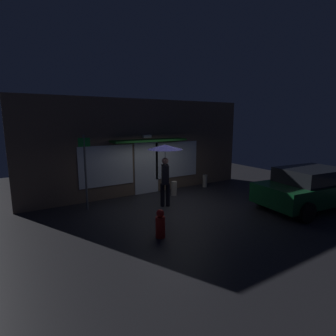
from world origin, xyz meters
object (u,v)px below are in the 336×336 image
object	(u,v)px
person_with_umbrella	(165,158)
street_sign_post	(85,168)
fire_hydrant	(160,225)
parked_car	(310,188)
sidewalk_bollard_2	(205,181)
sidewalk_bollard	(174,189)

from	to	relation	value
person_with_umbrella	street_sign_post	distance (m)	2.78
street_sign_post	fire_hydrant	distance (m)	3.61
street_sign_post	person_with_umbrella	bearing A→B (deg)	-23.23
street_sign_post	parked_car	bearing A→B (deg)	-29.92
person_with_umbrella	fire_hydrant	size ratio (longest dim) A/B	2.89
street_sign_post	fire_hydrant	world-z (taller)	street_sign_post
parked_car	fire_hydrant	xyz separation A→B (m)	(-5.78, 0.68, -0.38)
street_sign_post	sidewalk_bollard_2	world-z (taller)	street_sign_post
parked_car	street_sign_post	distance (m)	7.94
fire_hydrant	person_with_umbrella	bearing A→B (deg)	56.02
person_with_umbrella	sidewalk_bollard	size ratio (longest dim) A/B	3.80
sidewalk_bollard	fire_hydrant	distance (m)	4.05
parked_car	person_with_umbrella	bearing A→B (deg)	152.30
parked_car	street_sign_post	xyz separation A→B (m)	(-6.85, 3.94, 0.74)
parked_car	street_sign_post	world-z (taller)	street_sign_post
person_with_umbrella	sidewalk_bollard	bearing A→B (deg)	-19.73
sidewalk_bollard	sidewalk_bollard_2	distance (m)	2.07
person_with_umbrella	sidewalk_bollard	distance (m)	2.08
sidewalk_bollard_2	fire_hydrant	bearing A→B (deg)	-141.35
street_sign_post	fire_hydrant	size ratio (longest dim) A/B	3.35
sidewalk_bollard	fire_hydrant	bearing A→B (deg)	-128.25
parked_car	fire_hydrant	bearing A→B (deg)	179.07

